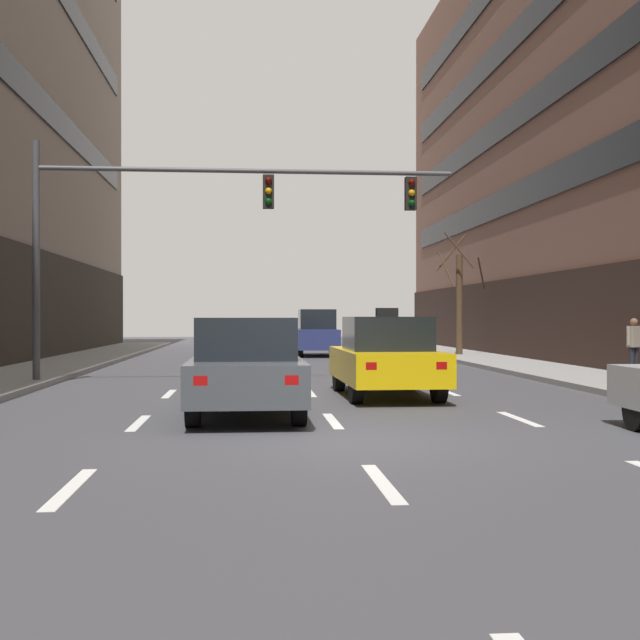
% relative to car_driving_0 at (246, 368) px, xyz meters
% --- Properties ---
extents(ground_plane, '(120.00, 120.00, 0.00)m').
position_rel_car_driving_0_xyz_m(ground_plane, '(1.39, -2.77, -0.82)').
color(ground_plane, '#424247').
extents(lane_stripe_l1_s3, '(0.16, 2.00, 0.01)m').
position_rel_car_driving_0_xyz_m(lane_stripe_l1_s3, '(-1.69, -5.77, -0.82)').
color(lane_stripe_l1_s3, silver).
rests_on(lane_stripe_l1_s3, ground).
extents(lane_stripe_l1_s4, '(0.16, 2.00, 0.01)m').
position_rel_car_driving_0_xyz_m(lane_stripe_l1_s4, '(-1.69, -0.77, -0.82)').
color(lane_stripe_l1_s4, silver).
rests_on(lane_stripe_l1_s4, ground).
extents(lane_stripe_l1_s5, '(0.16, 2.00, 0.01)m').
position_rel_car_driving_0_xyz_m(lane_stripe_l1_s5, '(-1.69, 4.23, -0.82)').
color(lane_stripe_l1_s5, silver).
rests_on(lane_stripe_l1_s5, ground).
extents(lane_stripe_l1_s6, '(0.16, 2.00, 0.01)m').
position_rel_car_driving_0_xyz_m(lane_stripe_l1_s6, '(-1.69, 9.23, -0.82)').
color(lane_stripe_l1_s6, silver).
rests_on(lane_stripe_l1_s6, ground).
extents(lane_stripe_l1_s7, '(0.16, 2.00, 0.01)m').
position_rel_car_driving_0_xyz_m(lane_stripe_l1_s7, '(-1.69, 14.23, -0.82)').
color(lane_stripe_l1_s7, silver).
rests_on(lane_stripe_l1_s7, ground).
extents(lane_stripe_l1_s8, '(0.16, 2.00, 0.01)m').
position_rel_car_driving_0_xyz_m(lane_stripe_l1_s8, '(-1.69, 19.23, -0.82)').
color(lane_stripe_l1_s8, silver).
rests_on(lane_stripe_l1_s8, ground).
extents(lane_stripe_l1_s9, '(0.16, 2.00, 0.01)m').
position_rel_car_driving_0_xyz_m(lane_stripe_l1_s9, '(-1.69, 24.23, -0.82)').
color(lane_stripe_l1_s9, silver).
rests_on(lane_stripe_l1_s9, ground).
extents(lane_stripe_l1_s10, '(0.16, 2.00, 0.01)m').
position_rel_car_driving_0_xyz_m(lane_stripe_l1_s10, '(-1.69, 29.23, -0.82)').
color(lane_stripe_l1_s10, silver).
rests_on(lane_stripe_l1_s10, ground).
extents(lane_stripe_l2_s3, '(0.16, 2.00, 0.01)m').
position_rel_car_driving_0_xyz_m(lane_stripe_l2_s3, '(1.39, -5.77, -0.82)').
color(lane_stripe_l2_s3, silver).
rests_on(lane_stripe_l2_s3, ground).
extents(lane_stripe_l2_s4, '(0.16, 2.00, 0.01)m').
position_rel_car_driving_0_xyz_m(lane_stripe_l2_s4, '(1.39, -0.77, -0.82)').
color(lane_stripe_l2_s4, silver).
rests_on(lane_stripe_l2_s4, ground).
extents(lane_stripe_l2_s5, '(0.16, 2.00, 0.01)m').
position_rel_car_driving_0_xyz_m(lane_stripe_l2_s5, '(1.39, 4.23, -0.82)').
color(lane_stripe_l2_s5, silver).
rests_on(lane_stripe_l2_s5, ground).
extents(lane_stripe_l2_s6, '(0.16, 2.00, 0.01)m').
position_rel_car_driving_0_xyz_m(lane_stripe_l2_s6, '(1.39, 9.23, -0.82)').
color(lane_stripe_l2_s6, silver).
rests_on(lane_stripe_l2_s6, ground).
extents(lane_stripe_l2_s7, '(0.16, 2.00, 0.01)m').
position_rel_car_driving_0_xyz_m(lane_stripe_l2_s7, '(1.39, 14.23, -0.82)').
color(lane_stripe_l2_s7, silver).
rests_on(lane_stripe_l2_s7, ground).
extents(lane_stripe_l2_s8, '(0.16, 2.00, 0.01)m').
position_rel_car_driving_0_xyz_m(lane_stripe_l2_s8, '(1.39, 19.23, -0.82)').
color(lane_stripe_l2_s8, silver).
rests_on(lane_stripe_l2_s8, ground).
extents(lane_stripe_l2_s9, '(0.16, 2.00, 0.01)m').
position_rel_car_driving_0_xyz_m(lane_stripe_l2_s9, '(1.39, 24.23, -0.82)').
color(lane_stripe_l2_s9, silver).
rests_on(lane_stripe_l2_s9, ground).
extents(lane_stripe_l2_s10, '(0.16, 2.00, 0.01)m').
position_rel_car_driving_0_xyz_m(lane_stripe_l2_s10, '(1.39, 29.23, -0.82)').
color(lane_stripe_l2_s10, silver).
rests_on(lane_stripe_l2_s10, ground).
extents(lane_stripe_l3_s4, '(0.16, 2.00, 0.01)m').
position_rel_car_driving_0_xyz_m(lane_stripe_l3_s4, '(4.48, -0.77, -0.82)').
color(lane_stripe_l3_s4, silver).
rests_on(lane_stripe_l3_s4, ground).
extents(lane_stripe_l3_s5, '(0.16, 2.00, 0.01)m').
position_rel_car_driving_0_xyz_m(lane_stripe_l3_s5, '(4.48, 4.23, -0.82)').
color(lane_stripe_l3_s5, silver).
rests_on(lane_stripe_l3_s5, ground).
extents(lane_stripe_l3_s6, '(0.16, 2.00, 0.01)m').
position_rel_car_driving_0_xyz_m(lane_stripe_l3_s6, '(4.48, 9.23, -0.82)').
color(lane_stripe_l3_s6, silver).
rests_on(lane_stripe_l3_s6, ground).
extents(lane_stripe_l3_s7, '(0.16, 2.00, 0.01)m').
position_rel_car_driving_0_xyz_m(lane_stripe_l3_s7, '(4.48, 14.23, -0.82)').
color(lane_stripe_l3_s7, silver).
rests_on(lane_stripe_l3_s7, ground).
extents(lane_stripe_l3_s8, '(0.16, 2.00, 0.01)m').
position_rel_car_driving_0_xyz_m(lane_stripe_l3_s8, '(4.48, 19.23, -0.82)').
color(lane_stripe_l3_s8, silver).
rests_on(lane_stripe_l3_s8, ground).
extents(lane_stripe_l3_s9, '(0.16, 2.00, 0.01)m').
position_rel_car_driving_0_xyz_m(lane_stripe_l3_s9, '(4.48, 24.23, -0.82)').
color(lane_stripe_l3_s9, silver).
rests_on(lane_stripe_l3_s9, ground).
extents(lane_stripe_l3_s10, '(0.16, 2.00, 0.01)m').
position_rel_car_driving_0_xyz_m(lane_stripe_l3_s10, '(4.48, 29.23, -0.82)').
color(lane_stripe_l3_s10, silver).
rests_on(lane_stripe_l3_s10, ground).
extents(car_driving_0, '(1.88, 4.46, 1.67)m').
position_rel_car_driving_0_xyz_m(car_driving_0, '(0.00, 0.00, 0.00)').
color(car_driving_0, black).
rests_on(car_driving_0, ground).
extents(car_driving_1, '(1.82, 4.19, 2.01)m').
position_rel_car_driving_0_xyz_m(car_driving_1, '(2.97, 21.72, 0.18)').
color(car_driving_1, black).
rests_on(car_driving_1, ground).
extents(taxi_driving_2, '(1.94, 4.52, 1.87)m').
position_rel_car_driving_0_xyz_m(taxi_driving_2, '(2.92, 3.19, 0.01)').
color(taxi_driving_2, black).
rests_on(taxi_driving_2, ground).
extents(traffic_signal_0, '(10.47, 0.35, 5.89)m').
position_rel_car_driving_0_xyz_m(traffic_signal_0, '(-1.35, 6.84, 3.49)').
color(traffic_signal_0, '#4C4C51').
rests_on(traffic_signal_0, sidewalk_left).
extents(street_tree_0, '(2.09, 2.09, 5.09)m').
position_rel_car_driving_0_xyz_m(street_tree_0, '(8.74, 19.64, 1.58)').
color(street_tree_0, '#4C3823').
rests_on(street_tree_0, sidewalk_right).
extents(pedestrian_0, '(0.48, 0.34, 1.51)m').
position_rel_car_driving_0_xyz_m(pedestrian_0, '(9.90, 6.43, 0.18)').
color(pedestrian_0, black).
rests_on(pedestrian_0, sidewalk_right).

